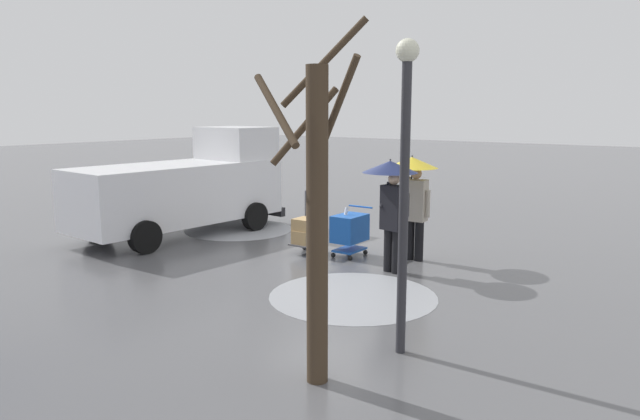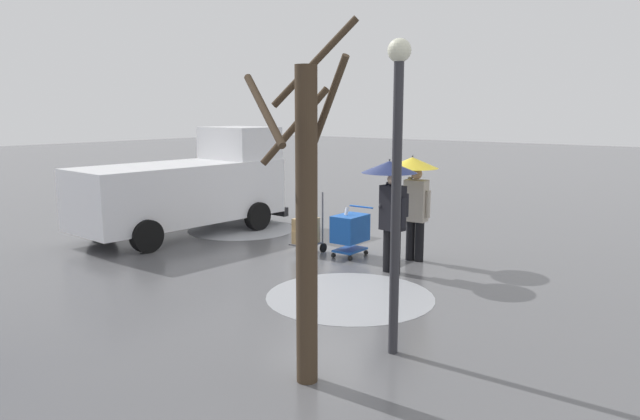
{
  "view_description": "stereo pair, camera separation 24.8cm",
  "coord_description": "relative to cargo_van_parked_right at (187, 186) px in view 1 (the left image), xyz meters",
  "views": [
    {
      "loc": [
        -7.29,
        10.02,
        3.03
      ],
      "look_at": [
        -0.28,
        0.81,
        1.05
      ],
      "focal_mm": 32.74,
      "sensor_mm": 36.0,
      "label": 1
    },
    {
      "loc": [
        -7.49,
        9.87,
        3.03
      ],
      "look_at": [
        -0.28,
        0.81,
        1.05
      ],
      "focal_mm": 32.74,
      "sensor_mm": 36.0,
      "label": 2
    }
  ],
  "objects": [
    {
      "name": "pedestrian_pink_side",
      "position": [
        -5.69,
        -1.07,
        0.41
      ],
      "size": [
        1.04,
        1.04,
        2.15
      ],
      "color": "black",
      "rests_on": "ground"
    },
    {
      "name": "pedestrian_black_side",
      "position": [
        -5.8,
        -0.03,
        0.39
      ],
      "size": [
        1.04,
        1.04,
        2.15
      ],
      "color": "black",
      "rests_on": "ground"
    },
    {
      "name": "hand_dolly_boxes",
      "position": [
        -3.62,
        -0.17,
        -0.71
      ],
      "size": [
        0.53,
        0.71,
        1.32
      ],
      "color": "#515156",
      "rests_on": "ground"
    },
    {
      "name": "cargo_van_parked_right",
      "position": [
        0.0,
        0.0,
        0.0
      ],
      "size": [
        2.4,
        5.43,
        2.6
      ],
      "color": "white",
      "rests_on": "ground"
    },
    {
      "name": "slush_patch_near_cluster",
      "position": [
        -0.67,
        -1.09,
        -1.18
      ],
      "size": [
        2.75,
        2.75,
        0.01
      ],
      "primitive_type": "cylinder",
      "color": "#999BA0",
      "rests_on": "ground"
    },
    {
      "name": "street_lamp",
      "position": [
        -7.82,
        3.16,
        1.19
      ],
      "size": [
        0.28,
        0.28,
        3.86
      ],
      "color": "#2D2D33",
      "rests_on": "ground"
    },
    {
      "name": "slush_patch_under_van",
      "position": [
        -6.08,
        1.65,
        -1.18
      ],
      "size": [
        2.78,
        2.78,
        0.01
      ],
      "primitive_type": "cylinder",
      "color": "#999BA0",
      "rests_on": "ground"
    },
    {
      "name": "shopping_cart_vendor",
      "position": [
        -4.5,
        -0.54,
        -0.61
      ],
      "size": [
        0.58,
        0.84,
        1.04
      ],
      "color": "#1951B2",
      "rests_on": "ground"
    },
    {
      "name": "ground_plane",
      "position": [
        -3.96,
        -0.67,
        -1.18
      ],
      "size": [
        90.0,
        90.0,
        0.0
      ],
      "primitive_type": "plane",
      "color": "#5B5B5E"
    },
    {
      "name": "bare_tree_near",
      "position": [
        -7.45,
        4.42,
        0.76
      ],
      "size": [
        1.1,
        1.36,
        4.05
      ],
      "color": "#423323",
      "rests_on": "ground"
    }
  ]
}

